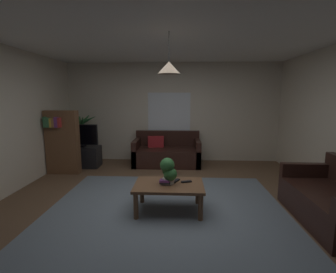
{
  "coord_description": "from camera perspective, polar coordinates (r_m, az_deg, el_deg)",
  "views": [
    {
      "loc": [
        0.19,
        -3.66,
        1.7
      ],
      "look_at": [
        0.0,
        0.3,
        1.05
      ],
      "focal_mm": 26.29,
      "sensor_mm": 36.0,
      "label": 1
    }
  ],
  "objects": [
    {
      "name": "floor",
      "position": [
        4.04,
        -0.21,
        -15.7
      ],
      "size": [
        5.51,
        5.63,
        0.02
      ],
      "primitive_type": "cube",
      "color": "brown",
      "rests_on": "ground"
    },
    {
      "name": "rug",
      "position": [
        3.86,
        -0.37,
        -16.77
      ],
      "size": [
        3.58,
        3.1,
        0.01
      ],
      "primitive_type": "cube",
      "color": "slate",
      "rests_on": "ground"
    },
    {
      "name": "wall_back",
      "position": [
        6.52,
        1.08,
        5.61
      ],
      "size": [
        5.63,
        0.06,
        2.56
      ],
      "primitive_type": "cube",
      "color": "beige",
      "rests_on": "ground"
    },
    {
      "name": "ceiling",
      "position": [
        3.77,
        -0.24,
        22.7
      ],
      "size": [
        5.51,
        5.63,
        0.02
      ],
      "primitive_type": "cube",
      "color": "white"
    },
    {
      "name": "window_pane",
      "position": [
        6.49,
        0.25,
        5.69
      ],
      "size": [
        1.11,
        0.01,
        1.01
      ],
      "primitive_type": "cube",
      "color": "white"
    },
    {
      "name": "couch_under_window",
      "position": [
        6.18,
        -0.29,
        -4.06
      ],
      "size": [
        1.64,
        0.83,
        0.82
      ],
      "color": "black",
      "rests_on": "ground"
    },
    {
      "name": "couch_right_side",
      "position": [
        4.09,
        34.2,
        -12.74
      ],
      "size": [
        0.83,
        1.5,
        0.82
      ],
      "rotation": [
        0.0,
        0.0,
        -1.57
      ],
      "color": "black",
      "rests_on": "ground"
    },
    {
      "name": "coffee_table",
      "position": [
        3.72,
        0.21,
        -11.89
      ],
      "size": [
        1.02,
        0.66,
        0.42
      ],
      "color": "brown",
      "rests_on": "ground"
    },
    {
      "name": "book_on_table_0",
      "position": [
        3.68,
        -0.62,
        -10.84
      ],
      "size": [
        0.13,
        0.11,
        0.02
      ],
      "primitive_type": "cube",
      "rotation": [
        0.0,
        0.0,
        -0.11
      ],
      "color": "beige",
      "rests_on": "coffee_table"
    },
    {
      "name": "book_on_table_1",
      "position": [
        3.66,
        -0.67,
        -10.6
      ],
      "size": [
        0.16,
        0.12,
        0.02
      ],
      "primitive_type": "cube",
      "rotation": [
        0.0,
        0.0,
        -0.11
      ],
      "color": "black",
      "rests_on": "coffee_table"
    },
    {
      "name": "book_on_table_2",
      "position": [
        3.66,
        -0.75,
        -10.2
      ],
      "size": [
        0.16,
        0.13,
        0.03
      ],
      "primitive_type": "cube",
      "rotation": [
        0.0,
        0.0,
        -0.09
      ],
      "color": "#72387F",
      "rests_on": "coffee_table"
    },
    {
      "name": "remote_on_table_0",
      "position": [
        3.8,
        1.9,
        -10.2
      ],
      "size": [
        0.12,
        0.17,
        0.02
      ],
      "primitive_type": "cube",
      "rotation": [
        0.0,
        0.0,
        2.67
      ],
      "color": "black",
      "rests_on": "coffee_table"
    },
    {
      "name": "remote_on_table_1",
      "position": [
        3.77,
        4.28,
        -10.39
      ],
      "size": [
        0.17,
        0.1,
        0.02
      ],
      "primitive_type": "cube",
      "rotation": [
        0.0,
        0.0,
        5.05
      ],
      "color": "black",
      "rests_on": "coffee_table"
    },
    {
      "name": "potted_plant_on_table",
      "position": [
        3.65,
        0.12,
        -7.94
      ],
      "size": [
        0.25,
        0.22,
        0.39
      ],
      "color": "beige",
      "rests_on": "coffee_table"
    },
    {
      "name": "tv_stand",
      "position": [
        6.37,
        -19.47,
        -4.4
      ],
      "size": [
        0.9,
        0.44,
        0.5
      ],
      "primitive_type": "cube",
      "color": "black",
      "rests_on": "ground"
    },
    {
      "name": "tv",
      "position": [
        6.26,
        -19.81,
        0.26
      ],
      "size": [
        0.87,
        0.16,
        0.54
      ],
      "color": "black",
      "rests_on": "tv_stand"
    },
    {
      "name": "potted_palm_corner",
      "position": [
        6.86,
        -19.37,
        -0.47
      ],
      "size": [
        0.92,
        0.73,
        1.35
      ],
      "color": "brown",
      "rests_on": "ground"
    },
    {
      "name": "bookshelf_corner",
      "position": [
        5.88,
        -23.33,
        -1.05
      ],
      "size": [
        0.7,
        0.31,
        1.4
      ],
      "color": "brown",
      "rests_on": "ground"
    },
    {
      "name": "pendant_lamp",
      "position": [
        3.49,
        0.23,
        15.66
      ],
      "size": [
        0.32,
        0.32,
        0.56
      ],
      "color": "black"
    }
  ]
}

